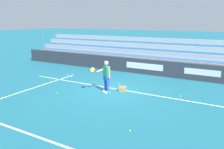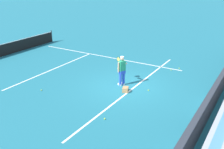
# 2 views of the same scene
# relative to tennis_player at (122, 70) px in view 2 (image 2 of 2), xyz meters

# --- Properties ---
(ground_plane) EXTENTS (160.00, 160.00, 0.00)m
(ground_plane) POSITION_rel_tennis_player_xyz_m (-0.00, -0.28, -0.89)
(ground_plane) COLOR #1E6B7F
(court_baseline_white) EXTENTS (12.00, 0.10, 0.01)m
(court_baseline_white) POSITION_rel_tennis_player_xyz_m (-0.00, -0.78, -0.89)
(court_baseline_white) COLOR white
(court_baseline_white) RESTS_ON ground
(court_sideline_white) EXTENTS (0.10, 12.00, 0.01)m
(court_sideline_white) POSITION_rel_tennis_player_xyz_m (4.11, 3.72, -0.89)
(court_sideline_white) COLOR white
(court_sideline_white) RESTS_ON ground
(court_service_line_white) EXTENTS (8.22, 0.10, 0.01)m
(court_service_line_white) POSITION_rel_tennis_player_xyz_m (-0.00, 5.22, -0.89)
(court_service_line_white) COLOR white
(court_service_line_white) RESTS_ON ground
(back_wall_sponsor_board) EXTENTS (22.93, 0.25, 1.10)m
(back_wall_sponsor_board) POSITION_rel_tennis_player_xyz_m (-0.01, -5.02, -0.34)
(back_wall_sponsor_board) COLOR #2D333D
(back_wall_sponsor_board) RESTS_ON ground
(tennis_player) EXTENTS (0.88, 0.90, 1.71)m
(tennis_player) POSITION_rel_tennis_player_xyz_m (0.00, 0.00, 0.00)
(tennis_player) COLOR blue
(tennis_player) RESTS_ON ground
(ball_box_cardboard) EXTENTS (0.48, 0.42, 0.26)m
(ball_box_cardboard) POSITION_rel_tennis_player_xyz_m (-0.70, -0.62, -0.76)
(ball_box_cardboard) COLOR #A87F51
(ball_box_cardboard) RESTS_ON ground
(tennis_ball_on_baseline) EXTENTS (0.07, 0.07, 0.07)m
(tennis_ball_on_baseline) POSITION_rel_tennis_player_xyz_m (3.79, -1.63, -0.86)
(tennis_ball_on_baseline) COLOR #CCE533
(tennis_ball_on_baseline) RESTS_ON ground
(tennis_ball_stray_back) EXTENTS (0.07, 0.07, 0.07)m
(tennis_ball_stray_back) POSITION_rel_tennis_player_xyz_m (4.41, -1.97, -0.86)
(tennis_ball_stray_back) COLOR #CCE533
(tennis_ball_stray_back) RESTS_ON ground
(tennis_ball_far_left) EXTENTS (0.07, 0.07, 0.07)m
(tennis_ball_far_left) POSITION_rel_tennis_player_xyz_m (0.06, -1.65, -0.86)
(tennis_ball_far_left) COLOR #CCE533
(tennis_ball_far_left) RESTS_ON ground
(tennis_ball_near_player) EXTENTS (0.07, 0.07, 0.07)m
(tennis_ball_near_player) POSITION_rel_tennis_player_xyz_m (-2.98, 3.38, -0.86)
(tennis_ball_near_player) COLOR #CCE533
(tennis_ball_near_player) RESTS_ON ground
(tennis_ball_midcourt) EXTENTS (0.07, 0.07, 0.07)m
(tennis_ball_midcourt) POSITION_rel_tennis_player_xyz_m (-3.71, -1.23, -0.86)
(tennis_ball_midcourt) COLOR #CCE533
(tennis_ball_midcourt) RESTS_ON ground
(tennis_ball_by_box) EXTENTS (0.07, 0.07, 0.07)m
(tennis_ball_by_box) POSITION_rel_tennis_player_xyz_m (2.17, 1.51, -0.86)
(tennis_ball_by_box) COLOR #CCE533
(tennis_ball_by_box) RESTS_ON ground
(tennis_net) EXTENTS (11.09, 0.09, 1.07)m
(tennis_net) POSITION_rel_tennis_player_xyz_m (-0.00, 10.58, -0.40)
(tennis_net) COLOR #33383D
(tennis_net) RESTS_ON ground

